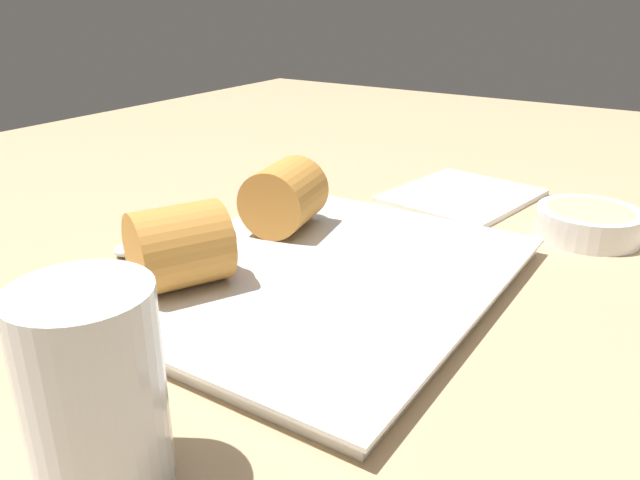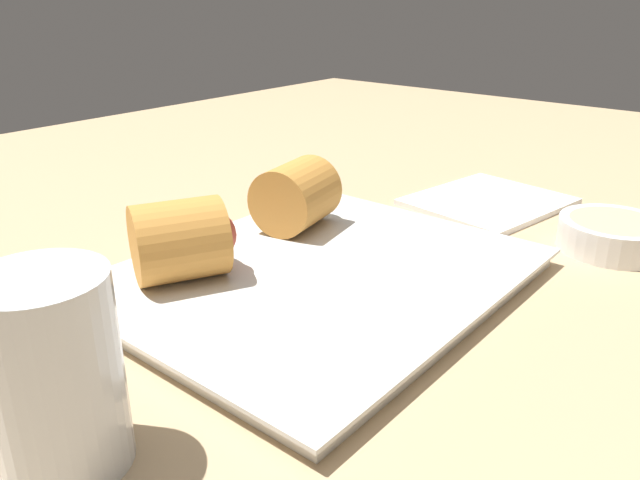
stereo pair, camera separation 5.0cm
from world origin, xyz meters
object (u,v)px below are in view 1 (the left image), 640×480
dipping_bowl_near (588,222)px  drinking_glass (94,391)px  napkin (462,196)px  serving_plate (320,277)px  spoon (109,257)px

dipping_bowl_near → drinking_glass: size_ratio=0.93×
napkin → drinking_glass: size_ratio=1.72×
serving_plate → napkin: size_ratio=1.82×
dipping_bowl_near → spoon: 42.73cm
serving_plate → spoon: bearing=-71.0°
napkin → drinking_glass: (49.02, 1.58, 4.70)cm
dipping_bowl_near → napkin: 14.57cm
serving_plate → napkin: bearing=177.3°
spoon → drinking_glass: bearing=50.4°
dipping_bowl_near → drinking_glass: (44.54, -12.23, 3.53)cm
serving_plate → napkin: 26.50cm
serving_plate → napkin: serving_plate is taller
napkin → drinking_glass: 49.27cm
spoon → dipping_bowl_near: bearing=130.8°
dipping_bowl_near → napkin: (-4.48, -13.82, -1.17)cm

